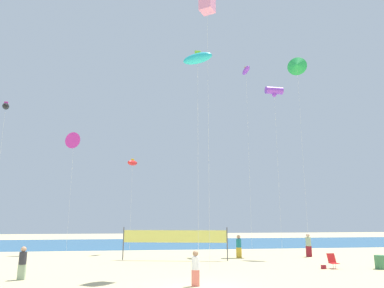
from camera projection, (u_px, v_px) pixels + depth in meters
The scene contains 17 objects.
ocean_band at pixel (161, 243), 44.58m from camera, with size 120.00×20.00×0.01m, color #28608C.
beachgoer_charcoal_shirt at pixel (23, 262), 18.07m from camera, with size 0.37×0.37×1.63m.
beachgoer_teal_shirt at pixel (239, 246), 28.00m from camera, with size 0.40×0.40×1.75m.
beachgoer_sage_shirt at pixel (308, 244), 28.87m from camera, with size 0.42×0.42×1.85m.
beachgoer_white_shirt at pixel (195, 267), 16.36m from camera, with size 0.36×0.36×1.58m.
folding_beach_chair at pixel (333, 261), 22.08m from camera, with size 0.52×0.65×0.89m.
trash_barrel at pixel (380, 262), 21.80m from camera, with size 0.65×0.65×0.82m, color #3F7F4C.
volleyball_net at pixel (175, 238), 26.52m from camera, with size 7.73×1.74×2.40m.
beach_handbag at pixel (324, 267), 21.78m from camera, with size 0.29×0.14×0.23m, color maroon.
kite_red_inflatable at pixel (132, 163), 33.15m from camera, with size 1.21×1.50×8.55m.
kite_black_inflatable at pixel (6, 107), 28.21m from camera, with size 0.94×1.56×12.21m.
kite_magenta_delta at pixel (74, 141), 33.58m from camera, with size 1.63×0.98×11.06m.
kite_cyan_inflatable at pixel (198, 59), 20.41m from camera, with size 1.88×1.12×12.58m.
kite_green_delta at pixel (297, 65), 32.84m from camera, with size 1.78×1.29×17.88m.
kite_pink_box at pixel (207, 2), 24.29m from camera, with size 1.25×1.25×18.33m.
kite_violet_tube at pixel (274, 91), 33.98m from camera, with size 1.70×0.76×15.45m.
kite_violet_inflatable at pixel (246, 71), 34.74m from camera, with size 0.69×1.49×17.70m.
Camera 1 is at (-2.60, -16.22, 3.04)m, focal length 33.08 mm.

